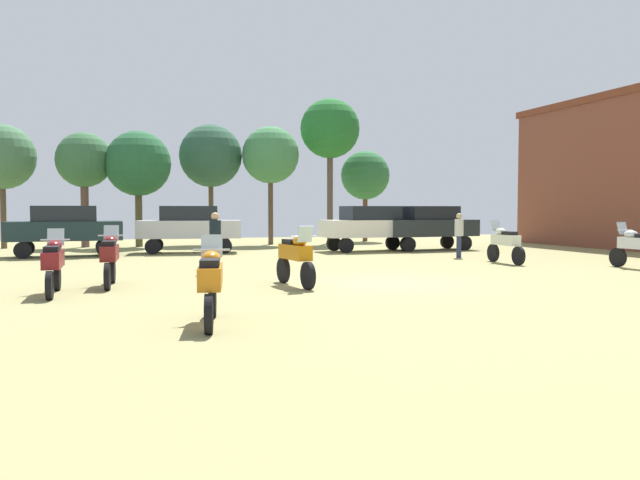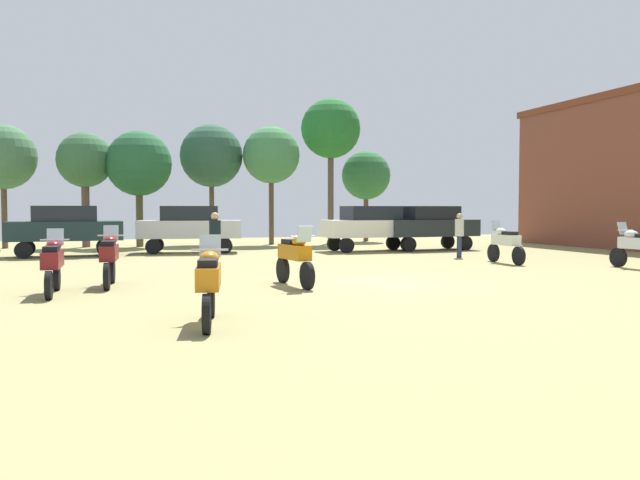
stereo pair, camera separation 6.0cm
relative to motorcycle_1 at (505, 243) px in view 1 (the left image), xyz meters
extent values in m
cube|color=#8E8755|center=(-6.27, -4.17, -0.73)|extent=(44.00, 52.00, 0.02)
cylinder|color=black|center=(0.01, 0.74, -0.40)|extent=(0.12, 0.63, 0.63)
cylinder|color=black|center=(-0.01, -0.80, -0.40)|extent=(0.12, 0.63, 0.63)
cube|color=silver|center=(0.00, -0.03, 0.09)|extent=(0.37, 1.31, 0.36)
ellipsoid|color=silver|center=(0.00, 0.27, 0.37)|extent=(0.32, 0.48, 0.24)
cube|color=black|center=(0.00, -0.26, 0.33)|extent=(0.30, 0.56, 0.12)
cube|color=silver|center=(0.00, 0.59, 0.55)|extent=(0.36, 0.15, 0.39)
cylinder|color=#B7B7BC|center=(0.00, 0.49, 0.49)|extent=(0.62, 0.04, 0.04)
cylinder|color=black|center=(-14.06, -3.30, -0.42)|extent=(0.12, 0.60, 0.60)
cylinder|color=black|center=(-14.06, -4.91, -0.42)|extent=(0.12, 0.60, 0.60)
cube|color=maroon|center=(-14.06, -4.11, 0.06)|extent=(0.36, 1.38, 0.36)
ellipsoid|color=maroon|center=(-14.06, -3.80, 0.34)|extent=(0.32, 0.48, 0.24)
cube|color=black|center=(-14.06, -4.35, 0.30)|extent=(0.30, 0.56, 0.12)
cube|color=silver|center=(-14.06, -3.45, 0.52)|extent=(0.36, 0.15, 0.39)
cylinder|color=#B7B7BC|center=(-14.06, -3.56, 0.46)|extent=(0.62, 0.04, 0.04)
cylinder|color=black|center=(-12.86, -2.17, -0.40)|extent=(0.16, 0.65, 0.64)
cylinder|color=black|center=(-12.95, -3.63, -0.40)|extent=(0.16, 0.65, 0.64)
cube|color=maroon|center=(-12.91, -2.90, 0.10)|extent=(0.44, 1.27, 0.36)
ellipsoid|color=maroon|center=(-12.89, -2.62, 0.38)|extent=(0.35, 0.50, 0.24)
cube|color=black|center=(-12.92, -3.12, 0.34)|extent=(0.33, 0.58, 0.12)
cube|color=silver|center=(-12.87, -2.31, 0.56)|extent=(0.37, 0.17, 0.39)
cylinder|color=#B7B7BC|center=(-12.88, -2.40, 0.50)|extent=(0.62, 0.07, 0.04)
cylinder|color=black|center=(-11.12, -7.99, -0.41)|extent=(0.22, 0.62, 0.61)
cylinder|color=black|center=(-11.38, -9.49, -0.41)|extent=(0.22, 0.62, 0.61)
cube|color=orange|center=(-11.25, -8.74, 0.07)|extent=(0.58, 1.34, 0.36)
ellipsoid|color=orange|center=(-11.20, -8.45, 0.35)|extent=(0.40, 0.53, 0.24)
cube|color=black|center=(-11.29, -8.96, 0.31)|extent=(0.39, 0.60, 0.12)
cube|color=silver|center=(-11.15, -8.13, 0.53)|extent=(0.38, 0.21, 0.39)
cylinder|color=#B7B7BC|center=(-11.16, -8.23, 0.47)|extent=(0.62, 0.14, 0.04)
cylinder|color=black|center=(2.72, -2.26, -0.41)|extent=(0.17, 0.63, 0.63)
cube|color=silver|center=(2.79, -3.05, 0.09)|extent=(0.47, 1.37, 0.36)
ellipsoid|color=silver|center=(2.76, -2.75, 0.37)|extent=(0.36, 0.51, 0.24)
cube|color=silver|center=(2.73, -2.41, 0.55)|extent=(0.37, 0.18, 0.39)
cylinder|color=#B7B7BC|center=(2.74, -2.51, 0.49)|extent=(0.62, 0.09, 0.04)
cylinder|color=black|center=(-8.50, -4.89, -0.39)|extent=(0.21, 0.66, 0.65)
cylinder|color=black|center=(-8.70, -3.35, -0.39)|extent=(0.21, 0.66, 0.65)
cube|color=#BF700C|center=(-8.60, -4.12, 0.11)|extent=(0.53, 1.36, 0.36)
ellipsoid|color=#BF700C|center=(-8.56, -4.41, 0.39)|extent=(0.38, 0.52, 0.24)
cube|color=black|center=(-8.63, -3.89, 0.35)|extent=(0.37, 0.60, 0.12)
cube|color=silver|center=(-8.52, -4.74, 0.57)|extent=(0.38, 0.20, 0.39)
cylinder|color=#B7B7BC|center=(-8.53, -4.64, 0.51)|extent=(0.62, 0.12, 0.04)
cylinder|color=black|center=(-11.42, 8.05, -0.40)|extent=(0.66, 0.30, 0.64)
cylinder|color=black|center=(-11.23, 9.48, -0.40)|extent=(0.66, 0.30, 0.64)
cylinder|color=black|center=(-8.52, 7.67, -0.40)|extent=(0.66, 0.30, 0.64)
cylinder|color=black|center=(-8.33, 9.10, -0.40)|extent=(0.66, 0.30, 0.64)
cube|color=#B8B9C1|center=(-9.87, 8.58, 0.29)|extent=(4.50, 2.35, 0.75)
cube|color=black|center=(-9.87, 8.58, 0.97)|extent=(2.55, 1.88, 0.61)
cylinder|color=black|center=(-16.20, 7.12, -0.40)|extent=(0.65, 0.25, 0.64)
cylinder|color=black|center=(-16.28, 8.55, -0.40)|extent=(0.65, 0.25, 0.64)
cylinder|color=black|center=(-13.28, 7.27, -0.40)|extent=(0.65, 0.25, 0.64)
cylinder|color=black|center=(-13.36, 8.71, -0.40)|extent=(0.65, 0.25, 0.64)
cube|color=#16272A|center=(-14.78, 7.91, 0.29)|extent=(4.39, 2.02, 0.75)
cube|color=black|center=(-14.78, 7.91, 0.97)|extent=(2.44, 1.70, 0.61)
cylinder|color=black|center=(-3.51, 6.50, -0.40)|extent=(0.65, 0.25, 0.64)
cylinder|color=black|center=(-3.58, 7.93, -0.40)|extent=(0.65, 0.25, 0.64)
cylinder|color=black|center=(-0.59, 6.65, -0.40)|extent=(0.65, 0.25, 0.64)
cylinder|color=black|center=(-0.66, 8.09, -0.40)|extent=(0.65, 0.25, 0.64)
cube|color=silver|center=(-2.08, 7.29, 0.29)|extent=(4.39, 2.02, 0.75)
cube|color=black|center=(-2.08, 7.29, 0.97)|extent=(2.45, 1.71, 0.61)
cylinder|color=black|center=(-0.67, 6.34, -0.40)|extent=(0.66, 0.27, 0.64)
cylinder|color=black|center=(-0.79, 7.78, -0.40)|extent=(0.66, 0.27, 0.64)
cylinder|color=black|center=(2.24, 6.58, -0.40)|extent=(0.66, 0.27, 0.64)
cylinder|color=black|center=(2.12, 8.02, -0.40)|extent=(0.66, 0.27, 0.64)
cube|color=#21282B|center=(0.72, 7.18, 0.29)|extent=(4.43, 2.15, 0.75)
cube|color=black|center=(0.72, 7.18, 0.97)|extent=(2.49, 1.77, 0.61)
cylinder|color=#222840|center=(-9.98, -0.18, -0.29)|extent=(0.14, 0.14, 0.86)
cylinder|color=#222840|center=(-10.02, -0.35, -0.29)|extent=(0.14, 0.14, 0.86)
cylinder|color=black|center=(-10.00, -0.26, 0.48)|extent=(0.42, 0.42, 0.68)
sphere|color=tan|center=(-10.00, -0.26, 0.94)|extent=(0.23, 0.23, 0.23)
cylinder|color=#292F50|center=(-0.22, 2.72, -0.30)|extent=(0.14, 0.14, 0.83)
cylinder|color=#292F50|center=(-0.18, 2.88, -0.30)|extent=(0.14, 0.14, 0.83)
cylinder|color=silver|center=(-0.20, 2.80, 0.44)|extent=(0.41, 0.41, 0.66)
sphere|color=tan|center=(-0.20, 2.80, 0.88)|extent=(0.22, 0.22, 0.22)
cylinder|color=brown|center=(-5.13, 13.78, 1.29)|extent=(0.26, 0.26, 4.03)
sphere|color=#407F49|center=(-5.13, 13.78, 3.98)|extent=(2.98, 2.98, 2.98)
cylinder|color=brown|center=(0.87, 15.53, 0.87)|extent=(0.28, 0.28, 3.19)
sphere|color=#2D6939|center=(0.87, 15.53, 3.10)|extent=(2.82, 2.82, 2.82)
cylinder|color=brown|center=(-1.85, 13.77, 2.02)|extent=(0.32, 0.32, 5.48)
sphere|color=#22692A|center=(-1.85, 13.77, 5.48)|extent=(3.20, 3.20, 3.20)
cylinder|color=brown|center=(-17.97, 14.16, 1.10)|extent=(0.26, 0.26, 3.64)
sphere|color=#406C46|center=(-17.97, 14.16, 3.61)|extent=(3.06, 3.06, 3.06)
cylinder|color=#4E4929|center=(-11.82, 13.75, 0.98)|extent=(0.34, 0.34, 3.39)
sphere|color=#245B32|center=(-11.82, 13.75, 3.39)|extent=(3.21, 3.21, 3.21)
cylinder|color=brown|center=(-14.35, 14.15, 1.11)|extent=(0.38, 0.38, 3.66)
sphere|color=#35633B|center=(-14.35, 14.15, 3.55)|extent=(2.68, 2.68, 2.68)
cylinder|color=brown|center=(-8.11, 14.90, 1.25)|extent=(0.26, 0.26, 3.93)
sphere|color=#2A513A|center=(-8.11, 14.90, 3.95)|extent=(3.29, 3.29, 3.29)
camera|label=1|loc=(-12.60, -19.09, 1.17)|focal=35.86mm
camera|label=2|loc=(-12.55, -19.11, 1.17)|focal=35.86mm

